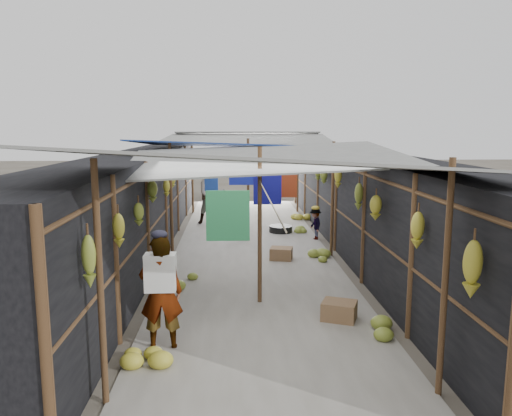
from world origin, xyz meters
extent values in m
plane|color=#6B6356|center=(0.00, 0.00, 0.00)|extent=(80.00, 80.00, 0.00)
cube|color=#9E998E|center=(0.00, 6.50, 0.01)|extent=(3.60, 16.00, 0.02)
cube|color=black|center=(-2.70, 6.50, 1.15)|extent=(1.40, 15.00, 2.30)
cube|color=black|center=(2.70, 6.50, 1.15)|extent=(1.40, 15.00, 2.30)
cube|color=#8A6446|center=(0.62, 5.68, 0.14)|extent=(0.55, 0.47, 0.28)
cube|color=#8A6446|center=(1.16, 2.16, 0.15)|extent=(0.61, 0.56, 0.30)
cube|color=#8A6446|center=(-0.23, 7.83, 0.13)|extent=(0.41, 0.34, 0.26)
cylinder|color=black|center=(0.89, 8.60, 0.10)|extent=(0.65, 0.65, 0.20)
imported|color=silver|center=(-1.38, 1.33, 0.77)|extent=(0.58, 0.40, 1.53)
imported|color=#212DA5|center=(-1.08, 9.99, 0.90)|extent=(1.02, 0.88, 1.81)
imported|color=#4F4A45|center=(1.70, 7.65, 0.42)|extent=(0.39, 0.58, 0.84)
cylinder|color=brown|center=(-1.80, 0.00, 1.30)|extent=(0.07, 0.07, 2.60)
cylinder|color=brown|center=(1.80, 0.00, 1.30)|extent=(0.07, 0.07, 2.60)
cylinder|color=brown|center=(0.00, 3.00, 1.30)|extent=(0.07, 0.07, 2.60)
cylinder|color=brown|center=(-1.80, 6.00, 1.30)|extent=(0.07, 0.07, 2.60)
cylinder|color=brown|center=(1.80, 6.00, 1.30)|extent=(0.07, 0.07, 2.60)
cylinder|color=brown|center=(0.00, 9.00, 1.30)|extent=(0.07, 0.07, 2.60)
cylinder|color=brown|center=(-1.80, 12.00, 1.30)|extent=(0.07, 0.07, 2.60)
cylinder|color=brown|center=(1.80, 12.00, 1.30)|extent=(0.07, 0.07, 2.60)
cube|color=gray|center=(0.00, 1.00, 2.50)|extent=(5.21, 3.19, 0.52)
cube|color=gray|center=(0.20, 4.20, 2.35)|extent=(5.23, 3.73, 0.50)
cube|color=navy|center=(-0.10, 7.50, 2.45)|extent=(5.40, 3.60, 0.41)
cube|color=gray|center=(0.00, 10.80, 2.55)|extent=(5.37, 3.66, 0.27)
cube|color=gray|center=(0.10, 13.20, 2.65)|extent=(5.00, 1.99, 0.24)
cylinder|color=brown|center=(-2.00, 6.50, 2.05)|extent=(0.06, 15.00, 0.06)
cylinder|color=brown|center=(2.00, 6.50, 2.05)|extent=(0.06, 15.00, 0.06)
cylinder|color=gray|center=(0.00, 6.50, 2.05)|extent=(0.02, 15.00, 0.02)
cube|color=#18239D|center=(-0.18, 7.71, 1.75)|extent=(0.70, 0.03, 0.60)
cube|color=#2A804B|center=(-0.51, 1.78, 1.70)|extent=(0.60, 0.03, 0.70)
cube|color=#161692|center=(0.25, 4.73, 1.72)|extent=(0.55, 0.03, 0.65)
cube|color=#943316|center=(0.66, 5.36, 1.75)|extent=(0.50, 0.03, 0.60)
cube|color=navy|center=(-0.23, 10.73, 1.75)|extent=(0.65, 0.03, 0.60)
cube|color=silver|center=(0.87, 8.45, 1.77)|extent=(0.60, 0.03, 0.55)
ellipsoid|color=olive|center=(-1.88, -0.06, 1.57)|extent=(0.14, 0.12, 0.56)
ellipsoid|color=gold|center=(-1.88, 1.26, 1.61)|extent=(0.15, 0.13, 0.45)
ellipsoid|color=olive|center=(-1.88, 2.63, 1.58)|extent=(0.16, 0.14, 0.37)
ellipsoid|color=olive|center=(-1.88, 3.99, 1.76)|extent=(0.19, 0.16, 0.42)
ellipsoid|color=gold|center=(-1.88, 5.91, 1.59)|extent=(0.15, 0.13, 0.38)
ellipsoid|color=gold|center=(-1.88, 6.91, 1.65)|extent=(0.18, 0.15, 0.35)
ellipsoid|color=gold|center=(-1.88, 8.49, 1.72)|extent=(0.18, 0.15, 0.44)
ellipsoid|color=gold|center=(-1.88, 10.45, 1.64)|extent=(0.15, 0.13, 0.48)
ellipsoid|color=olive|center=(-1.88, 11.40, 1.76)|extent=(0.18, 0.15, 0.44)
ellipsoid|color=gold|center=(-1.88, 13.47, 1.74)|extent=(0.16, 0.13, 0.53)
ellipsoid|color=gold|center=(1.88, -0.40, 1.54)|extent=(0.19, 0.16, 0.59)
ellipsoid|color=gold|center=(1.88, 1.06, 1.62)|extent=(0.17, 0.15, 0.48)
ellipsoid|color=gold|center=(1.88, 2.90, 1.61)|extent=(0.20, 0.17, 0.42)
ellipsoid|color=olive|center=(1.88, 4.01, 1.64)|extent=(0.15, 0.13, 0.52)
ellipsoid|color=gold|center=(1.88, 5.83, 1.81)|extent=(0.17, 0.14, 0.47)
ellipsoid|color=olive|center=(1.88, 7.54, 1.67)|extent=(0.19, 0.16, 0.37)
ellipsoid|color=olive|center=(1.88, 8.40, 1.67)|extent=(0.19, 0.16, 0.41)
ellipsoid|color=olive|center=(1.88, 10.45, 1.75)|extent=(0.18, 0.15, 0.54)
ellipsoid|color=olive|center=(1.88, 11.83, 1.61)|extent=(0.20, 0.17, 0.41)
ellipsoid|color=gold|center=(1.88, 13.19, 1.66)|extent=(0.15, 0.13, 0.46)
ellipsoid|color=olive|center=(1.56, 5.64, 0.13)|extent=(0.52, 0.44, 0.26)
ellipsoid|color=olive|center=(1.70, 1.64, 0.16)|extent=(0.63, 0.54, 0.32)
ellipsoid|color=olive|center=(-1.54, 4.03, 0.18)|extent=(0.71, 0.60, 0.35)
ellipsoid|color=gold|center=(-1.52, 1.09, 0.17)|extent=(0.70, 0.59, 0.35)
ellipsoid|color=gold|center=(1.70, 10.58, 0.12)|extent=(0.49, 0.41, 0.24)
ellipsoid|color=olive|center=(1.27, 8.53, 0.13)|extent=(0.52, 0.44, 0.26)
camera|label=1|loc=(-0.44, -4.97, 2.90)|focal=35.00mm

